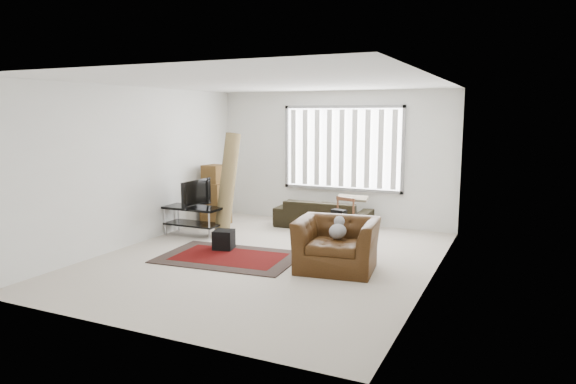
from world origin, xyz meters
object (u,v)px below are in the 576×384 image
sofa (323,209)px  armchair (337,241)px  tv_stand (193,215)px  moving_boxes (216,197)px  side_chair (340,218)px

sofa → armchair: bearing=111.9°
tv_stand → moving_boxes: moving_boxes is taller
sofa → side_chair: size_ratio=2.44×
tv_stand → side_chair: bearing=15.1°
sofa → tv_stand: bearing=37.1°
moving_boxes → side_chair: moving_boxes is taller
sofa → armchair: size_ratio=1.49×
sofa → armchair: armchair is taller
sofa → side_chair: (0.66, -0.94, 0.07)m
moving_boxes → armchair: 3.82m
moving_boxes → sofa: moving_boxes is taller
side_chair → armchair: bearing=-53.3°
tv_stand → moving_boxes: 1.07m
moving_boxes → side_chair: bearing=-6.8°
moving_boxes → sofa: (2.13, 0.60, -0.20)m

